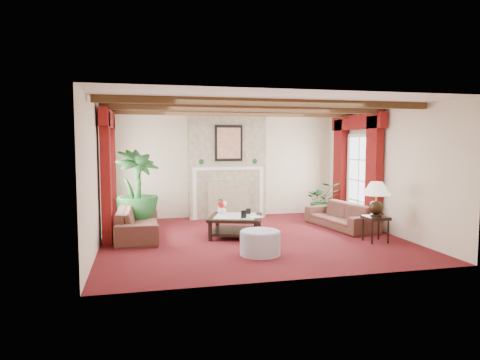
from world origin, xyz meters
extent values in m
plane|color=#450C11|center=(0.00, 0.00, 0.00)|extent=(6.00, 6.00, 0.00)
plane|color=white|center=(0.00, 0.00, 2.70)|extent=(6.00, 6.00, 0.00)
cube|color=beige|center=(0.00, 2.75, 1.35)|extent=(6.00, 0.02, 2.70)
cube|color=beige|center=(-3.00, 0.00, 1.35)|extent=(0.02, 5.50, 2.70)
cube|color=beige|center=(3.00, 0.00, 1.35)|extent=(0.02, 5.50, 2.70)
imported|color=black|center=(-2.28, 0.65, 0.41)|extent=(2.12, 0.72, 0.82)
imported|color=black|center=(2.27, 0.56, 0.38)|extent=(2.13, 1.18, 0.76)
imported|color=black|center=(-2.31, 1.63, 0.51)|extent=(2.66, 2.73, 1.01)
imported|color=black|center=(2.37, 1.81, 0.37)|extent=(1.12, 1.19, 0.74)
cylinder|color=#AAA9BF|center=(-0.19, -1.30, 0.21)|extent=(0.71, 0.71, 0.41)
imported|color=silver|center=(-0.53, 0.53, 0.53)|extent=(0.28, 0.28, 0.19)
imported|color=black|center=(-0.01, -0.06, 0.57)|extent=(0.21, 0.10, 0.27)
camera|label=1|loc=(-2.23, -8.39, 1.96)|focal=32.00mm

